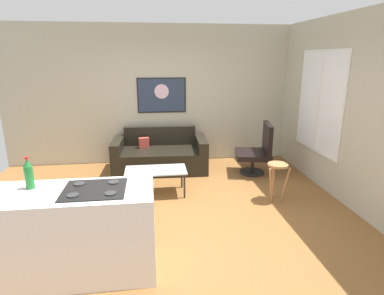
% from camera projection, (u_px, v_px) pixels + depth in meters
% --- Properties ---
extents(ground, '(6.40, 6.40, 0.04)m').
position_uv_depth(ground, '(173.00, 213.00, 4.60)').
color(ground, brown).
extents(back_wall, '(6.40, 0.05, 2.80)m').
position_uv_depth(back_wall, '(164.00, 95.00, 6.52)').
color(back_wall, '#B7B19A').
rests_on(back_wall, ground).
extents(right_wall, '(0.05, 6.40, 2.80)m').
position_uv_depth(right_wall, '(342.00, 109.00, 4.82)').
color(right_wall, '#B4AF99').
rests_on(right_wall, ground).
extents(couch, '(1.84, 1.00, 0.80)m').
position_uv_depth(couch, '(160.00, 156.00, 6.27)').
color(couch, black).
rests_on(couch, ground).
extents(coffee_table, '(0.98, 0.51, 0.42)m').
position_uv_depth(coffee_table, '(156.00, 172.00, 5.09)').
color(coffee_table, silver).
rests_on(coffee_table, ground).
extents(armchair, '(0.76, 0.78, 0.98)m').
position_uv_depth(armchair, '(258.00, 151.00, 5.99)').
color(armchair, black).
rests_on(armchair, ground).
extents(bar_stool, '(0.36, 0.35, 0.60)m').
position_uv_depth(bar_stool, '(277.00, 172.00, 4.84)').
color(bar_stool, '#A77445').
rests_on(bar_stool, ground).
extents(kitchen_counter, '(1.78, 0.69, 0.93)m').
position_uv_depth(kitchen_counter, '(66.00, 233.00, 3.18)').
color(kitchen_counter, white).
rests_on(kitchen_counter, ground).
extents(soda_bottle_2, '(0.08, 0.08, 0.33)m').
position_uv_depth(soda_bottle_2, '(29.00, 174.00, 3.09)').
color(soda_bottle_2, '#1E6F2D').
rests_on(soda_bottle_2, kitchen_counter).
extents(wall_painting, '(0.99, 0.03, 0.71)m').
position_uv_depth(wall_painting, '(162.00, 95.00, 6.47)').
color(wall_painting, black).
extents(window, '(0.03, 1.43, 1.73)m').
position_uv_depth(window, '(320.00, 102.00, 5.38)').
color(window, silver).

